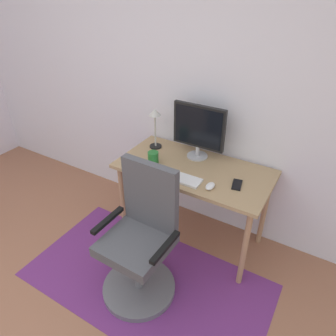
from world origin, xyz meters
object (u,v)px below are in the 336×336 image
Objects in this scene: monitor at (199,129)px; desk at (194,177)px; keyboard at (175,176)px; office_chair at (141,247)px; computer_mouse at (210,186)px; coffee_cup at (153,158)px; cell_phone at (237,185)px; desk_lamp at (155,121)px.

desk is at bearing -71.51° from monitor.
office_chair is at bearing -91.09° from keyboard.
computer_mouse is 0.99× the size of coffee_cup.
cell_phone is at bearing -8.23° from desk.
monitor is 3.34× the size of cell_phone.
desk is 3.42× the size of desk_lamp.
desk is 1.19× the size of office_chair.
desk_lamp is 1.09m from office_chair.
monitor is 0.53m from computer_mouse.
monitor is 1.05m from office_chair.
desk is 2.94× the size of keyboard.
office_chair reaches higher than keyboard.
desk is 0.60m from desk_lamp.
computer_mouse is at bearing -40.04° from desk.
desk_lamp is (-0.86, 0.20, 0.26)m from cell_phone.
cell_phone is 0.91m from desk_lamp.
monitor is at bearing 90.06° from office_chair.
desk is 0.37m from coffee_cup.
office_chair is (0.25, -0.57, -0.40)m from coffee_cup.
monitor is at bearing 47.33° from coffee_cup.
coffee_cup is 0.72m from cell_phone.
desk_lamp reaches higher than office_chair.
computer_mouse reaches higher than desk.
cell_phone is at bearing 40.56° from computer_mouse.
desk_lamp is at bearing 154.30° from computer_mouse.
cell_phone is 0.85m from office_chair.
coffee_cup is (-0.26, 0.09, 0.04)m from keyboard.
desk_lamp is at bearing 118.82° from coffee_cup.
coffee_cup is (-0.27, -0.29, -0.21)m from monitor.
computer_mouse is at bearing -52.12° from monitor.
monitor is 4.44× the size of coffee_cup.
desk_lamp reaches higher than coffee_cup.
office_chair is (-0.01, -0.86, -0.61)m from monitor.
desk_lamp is at bearing 163.08° from desk.
office_chair is (-0.07, -0.68, -0.26)m from desk.
office_chair reaches higher than cell_phone.
coffee_cup is 0.28× the size of desk_lamp.
desk is 0.32m from computer_mouse.
coffee_cup is at bearing 171.75° from cell_phone.
keyboard is 1.16× the size of desk_lamp.
keyboard is 0.59m from office_chair.
computer_mouse is 0.28× the size of desk_lamp.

